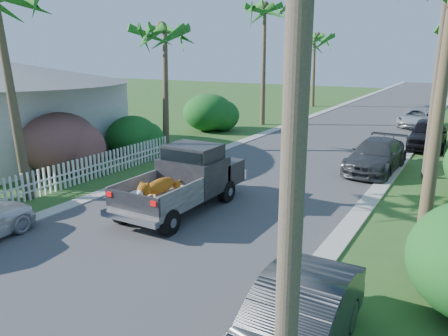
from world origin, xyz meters
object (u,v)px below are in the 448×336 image
Objects in this scene: pickup_truck at (188,177)px; parked_car_rn at (295,326)px; parked_car_rm at (376,156)px; parked_car_rf at (428,134)px; palm_l_b at (163,28)px; utility_pole_b at (439,63)px; house_left at (3,113)px; palm_l_c at (265,7)px; utility_pole_a at (296,95)px; palm_l_d at (315,36)px; parked_car_rd at (417,118)px.

pickup_truck is 1.25× the size of parked_car_rn.
parked_car_rf reaches higher than parked_car_rm.
utility_pole_b is (12.40, 1.00, -1.55)m from palm_l_b.
palm_l_b is 8.92m from house_left.
palm_l_c is 1.02× the size of utility_pole_a.
palm_l_c is 12.10m from palm_l_d.
palm_l_c reaches higher than utility_pole_a.
utility_pole_b reaches higher than palm_l_b.
parked_car_rm is 14.96m from palm_l_c.
utility_pole_b is at bearing 90.00° from utility_pole_a.
utility_pole_a is at bearing -79.45° from parked_car_rm.
palm_l_b is 0.82× the size of utility_pole_b.
parked_car_rd is at bearing 98.38° from utility_pole_b.
parked_car_rn reaches higher than parked_car_rd.
pickup_truck is 1.14× the size of parked_car_rf.
parked_car_rf is 13.38m from palm_l_c.
palm_l_c is at bearing 107.28° from pickup_truck.
utility_pole_b reaches higher than parked_car_rm.
parked_car_rd is 25.71m from house_left.
pickup_truck is at bearing -116.53° from parked_car_rm.
parked_car_rm is 4.41m from utility_pole_b.
pickup_truck is 0.66× the size of palm_l_d.
palm_l_d is at bearing 76.46° from house_left.
parked_car_rn is 0.45× the size of house_left.
pickup_truck is 0.57× the size of house_left.
parked_car_rm is at bearing 20.17° from house_left.
parked_car_rf is at bearing 31.92° from palm_l_b.
parked_car_rm is 13.48m from parked_car_rd.
parked_car_rf is 0.50× the size of utility_pole_b.
palm_l_b is at bearing 131.87° from pickup_truck.
house_left is (-16.60, -19.58, 1.53)m from parked_car_rd.
palm_l_b is at bearing -118.80° from parked_car_rd.
utility_pole_a and utility_pole_b have the same top height.
palm_l_d reaches higher than parked_car_rd.
parked_car_rf is (5.81, 14.04, -0.24)m from pickup_truck.
parked_car_rd is at bearing -36.31° from palm_l_d.
parked_car_rm is 6.41m from parked_car_rf.
house_left is at bearing -123.59° from parked_car_rd.
utility_pole_a reaches higher than parked_car_rf.
palm_l_b is at bearing 38.88° from house_left.
palm_l_b reaches higher than parked_car_rn.
parked_car_rf is 0.61× the size of palm_l_b.
palm_l_d is (-10.10, 7.42, 5.85)m from parked_car_rd.
palm_l_b is 0.80× the size of palm_l_c.
parked_car_rf is 7.44m from utility_pole_b.
utility_pole_b reaches higher than parked_car_rn.
palm_l_c is (-11.00, 22.04, 7.24)m from parked_car_rn.
parked_car_rd is 12.91m from palm_l_c.
palm_l_b is 0.82× the size of utility_pole_a.
parked_car_rn is at bearing -80.28° from parked_car_rd.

